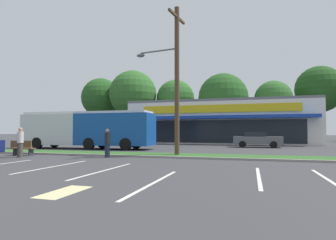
{
  "coord_description": "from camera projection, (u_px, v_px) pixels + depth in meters",
  "views": [
    {
      "loc": [
        8.15,
        -2.8,
        1.55
      ],
      "look_at": [
        1.97,
        18.1,
        2.42
      ],
      "focal_mm": 30.09,
      "sensor_mm": 36.0,
      "label": 1
    }
  ],
  "objects": [
    {
      "name": "tree_far_left",
      "position": [
        101.0,
        98.0,
        52.02
      ],
      "size": [
        7.16,
        7.16,
        11.33
      ],
      "color": "#473323",
      "rests_on": "ground_plane"
    },
    {
      "name": "pedestrian_near_bench",
      "position": [
        20.0,
        142.0,
        16.67
      ],
      "size": [
        0.36,
        0.36,
        1.77
      ],
      "rotation": [
        0.0,
        0.0,
        4.88
      ],
      "color": "#47423D",
      "rests_on": "ground_plane"
    },
    {
      "name": "car_1",
      "position": [
        257.0,
        139.0,
        26.93
      ],
      "size": [
        4.45,
        1.97,
        1.48
      ],
      "color": "#515459",
      "rests_on": "ground_plane"
    },
    {
      "name": "tree_mid",
      "position": [
        223.0,
        98.0,
        45.6
      ],
      "size": [
        8.01,
        8.01,
        10.94
      ],
      "color": "#473323",
      "rests_on": "ground_plane"
    },
    {
      "name": "storefront_building",
      "position": [
        222.0,
        123.0,
        38.72
      ],
      "size": [
        22.64,
        14.22,
        5.39
      ],
      "color": "silver",
      "rests_on": "ground_plane"
    },
    {
      "name": "parking_stripe_2",
      "position": [
        104.0,
        170.0,
        11.07
      ],
      "size": [
        0.12,
        4.8,
        0.01
      ],
      "primitive_type": "cube",
      "color": "silver",
      "rests_on": "ground_plane"
    },
    {
      "name": "parking_stripe_4",
      "position": [
        259.0,
        177.0,
        9.55
      ],
      "size": [
        0.12,
        4.8,
        0.01
      ],
      "primitive_type": "cube",
      "color": "silver",
      "rests_on": "ground_plane"
    },
    {
      "name": "pedestrian_by_pole",
      "position": [
        107.0,
        143.0,
        16.62
      ],
      "size": [
        0.34,
        0.34,
        1.69
      ],
      "rotation": [
        0.0,
        0.0,
        1.1
      ],
      "color": "#1E2338",
      "rests_on": "ground_plane"
    },
    {
      "name": "parking_stripe_5",
      "position": [
        328.0,
        180.0,
        8.96
      ],
      "size": [
        0.12,
        4.8,
        0.01
      ],
      "primitive_type": "cube",
      "color": "silver",
      "rests_on": "ground_plane"
    },
    {
      "name": "curb_lip",
      "position": [
        112.0,
        156.0,
        17.18
      ],
      "size": [
        56.0,
        0.24,
        0.12
      ],
      "primitive_type": "cube",
      "color": "gray",
      "rests_on": "ground_plane"
    },
    {
      "name": "tree_left",
      "position": [
        133.0,
        94.0,
        49.33
      ],
      "size": [
        8.26,
        8.26,
        12.18
      ],
      "color": "#473323",
      "rests_on": "ground_plane"
    },
    {
      "name": "tree_mid_right",
      "position": [
        273.0,
        99.0,
        44.29
      ],
      "size": [
        5.86,
        5.86,
        9.53
      ],
      "color": "#473323",
      "rests_on": "ground_plane"
    },
    {
      "name": "utility_pole",
      "position": [
        175.0,
        76.0,
        17.49
      ],
      "size": [
        3.09,
        2.4,
        9.3
      ],
      "color": "#4C3826",
      "rests_on": "ground_plane"
    },
    {
      "name": "tree_mid_left",
      "position": [
        175.0,
        99.0,
        49.23
      ],
      "size": [
        6.64,
        6.64,
        10.53
      ],
      "color": "#473323",
      "rests_on": "ground_plane"
    },
    {
      "name": "bus_stop_bench",
      "position": [
        22.0,
        148.0,
        17.93
      ],
      "size": [
        1.6,
        0.45,
        0.95
      ],
      "rotation": [
        0.0,
        0.0,
        3.14
      ],
      "color": "brown",
      "rests_on": "ground_plane"
    },
    {
      "name": "city_bus",
      "position": [
        87.0,
        129.0,
        24.97
      ],
      "size": [
        12.17,
        2.93,
        3.25
      ],
      "rotation": [
        0.0,
        0.0,
        3.17
      ],
      "color": "#144793",
      "rests_on": "ground_plane"
    },
    {
      "name": "parking_stripe_3",
      "position": [
        154.0,
        183.0,
        8.43
      ],
      "size": [
        0.12,
        4.8,
        0.01
      ],
      "primitive_type": "cube",
      "color": "silver",
      "rests_on": "ground_plane"
    },
    {
      "name": "grass_median",
      "position": [
        121.0,
        154.0,
        18.35
      ],
      "size": [
        56.0,
        2.2,
        0.12
      ],
      "primitive_type": "cube",
      "color": "#2D5B23",
      "rests_on": "ground_plane"
    },
    {
      "name": "tree_right",
      "position": [
        319.0,
        89.0,
        44.93
      ],
      "size": [
        7.42,
        7.42,
        11.96
      ],
      "color": "#473323",
      "rests_on": "ground_plane"
    },
    {
      "name": "parking_stripe_1",
      "position": [
        54.0,
        166.0,
        12.34
      ],
      "size": [
        0.12,
        4.8,
        0.01
      ],
      "primitive_type": "cube",
      "color": "silver",
      "rests_on": "ground_plane"
    },
    {
      "name": "lot_arrow",
      "position": [
        64.0,
        192.0,
        7.18
      ],
      "size": [
        0.7,
        1.6,
        0.01
      ],
      "primitive_type": "cube",
      "color": "beige",
      "rests_on": "ground_plane"
    }
  ]
}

